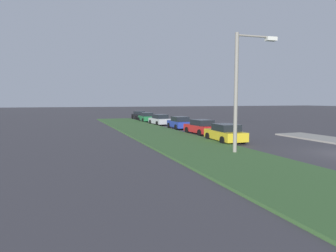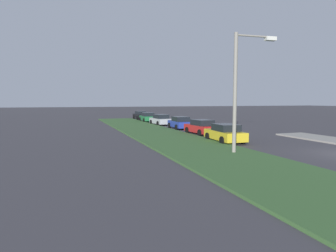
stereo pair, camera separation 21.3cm
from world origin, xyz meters
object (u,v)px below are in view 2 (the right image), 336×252
(parked_car_black, at_px, (140,115))
(streetlight, at_px, (240,84))
(parked_car_red, at_px, (201,127))
(parked_car_silver, at_px, (161,120))
(parked_car_yellow, at_px, (225,133))
(parked_car_green, at_px, (148,117))
(parked_car_blue, at_px, (180,123))

(parked_car_black, height_order, streetlight, streetlight)
(parked_car_red, relative_size, streetlight, 0.58)
(parked_car_black, bearing_deg, parked_car_silver, 177.11)
(parked_car_yellow, relative_size, parked_car_green, 1.01)
(parked_car_black, xyz_separation_m, streetlight, (-36.11, 2.70, 3.67))
(parked_car_red, xyz_separation_m, parked_car_silver, (12.12, 0.33, 0.00))
(parked_car_blue, distance_m, streetlight, 17.18)
(parked_car_green, bearing_deg, parked_car_silver, -178.14)
(parked_car_blue, bearing_deg, parked_car_green, 4.57)
(parked_car_yellow, bearing_deg, parked_car_red, -3.00)
(parked_car_blue, relative_size, parked_car_green, 1.00)
(parked_car_blue, relative_size, parked_car_black, 1.01)
(parked_car_blue, height_order, streetlight, streetlight)
(parked_car_yellow, height_order, parked_car_blue, same)
(parked_car_black, bearing_deg, parked_car_yellow, 177.77)
(parked_car_black, bearing_deg, parked_car_blue, 179.15)
(parked_car_silver, height_order, parked_car_black, same)
(parked_car_blue, height_order, parked_car_green, same)
(parked_car_red, bearing_deg, parked_car_green, -1.91)
(parked_car_silver, xyz_separation_m, parked_car_black, (13.49, -0.50, 0.00))
(parked_car_red, relative_size, parked_car_green, 1.01)
(parked_car_silver, bearing_deg, streetlight, 171.37)
(parked_car_yellow, relative_size, parked_car_blue, 1.01)
(parked_car_red, distance_m, parked_car_silver, 12.13)
(parked_car_blue, relative_size, streetlight, 0.58)
(parked_car_red, distance_m, parked_car_green, 18.83)
(parked_car_silver, bearing_deg, parked_car_green, -2.99)
(parked_car_yellow, bearing_deg, parked_car_blue, -0.42)
(parked_car_green, bearing_deg, parked_car_red, -177.20)
(parked_car_red, relative_size, parked_car_silver, 1.00)
(parked_car_yellow, distance_m, parked_car_green, 24.41)
(parked_car_red, xyz_separation_m, parked_car_green, (18.83, 0.34, 0.00))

